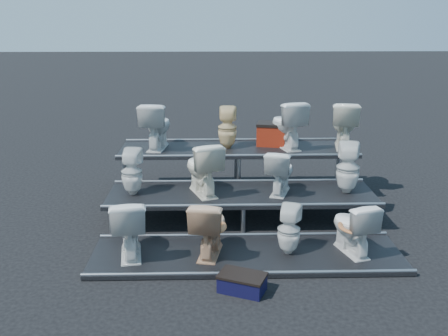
{
  "coord_description": "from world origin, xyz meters",
  "views": [
    {
      "loc": [
        -0.47,
        -7.43,
        3.14
      ],
      "look_at": [
        -0.28,
        0.1,
        0.84
      ],
      "focal_mm": 40.0,
      "sensor_mm": 36.0,
      "label": 1
    }
  ],
  "objects_px": {
    "toilet_11": "(344,124)",
    "step_stool": "(242,284)",
    "toilet_1": "(209,227)",
    "toilet_2": "(289,230)",
    "toilet_5": "(202,168)",
    "red_crate": "(271,135)",
    "toilet_8": "(156,126)",
    "toilet_4": "(132,172)",
    "toilet_10": "(287,124)",
    "toilet_0": "(129,226)",
    "toilet_9": "(227,128)",
    "toilet_7": "(348,168)",
    "toilet_3": "(352,227)",
    "toilet_6": "(280,171)"
  },
  "relations": [
    {
      "from": "toilet_5",
      "to": "step_stool",
      "type": "xyz_separation_m",
      "value": [
        0.5,
        -2.17,
        -0.79
      ]
    },
    {
      "from": "toilet_3",
      "to": "toilet_5",
      "type": "relative_size",
      "value": 0.89
    },
    {
      "from": "toilet_3",
      "to": "toilet_5",
      "type": "height_order",
      "value": "toilet_5"
    },
    {
      "from": "toilet_0",
      "to": "toilet_2",
      "type": "bearing_deg",
      "value": 171.44
    },
    {
      "from": "toilet_2",
      "to": "toilet_5",
      "type": "relative_size",
      "value": 0.81
    },
    {
      "from": "toilet_3",
      "to": "toilet_5",
      "type": "bearing_deg",
      "value": -49.47
    },
    {
      "from": "toilet_4",
      "to": "toilet_7",
      "type": "xyz_separation_m",
      "value": [
        3.38,
        0.0,
        0.04
      ]
    },
    {
      "from": "red_crate",
      "to": "toilet_5",
      "type": "bearing_deg",
      "value": -117.93
    },
    {
      "from": "toilet_4",
      "to": "toilet_8",
      "type": "xyz_separation_m",
      "value": [
        0.26,
        1.3,
        0.46
      ]
    },
    {
      "from": "toilet_2",
      "to": "toilet_4",
      "type": "distance_m",
      "value": 2.65
    },
    {
      "from": "toilet_10",
      "to": "toilet_11",
      "type": "distance_m",
      "value": 1.03
    },
    {
      "from": "toilet_8",
      "to": "toilet_11",
      "type": "distance_m",
      "value": 3.36
    },
    {
      "from": "toilet_9",
      "to": "toilet_10",
      "type": "distance_m",
      "value": 1.07
    },
    {
      "from": "toilet_8",
      "to": "toilet_4",
      "type": "bearing_deg",
      "value": 86.7
    },
    {
      "from": "toilet_0",
      "to": "toilet_8",
      "type": "bearing_deg",
      "value": -101.32
    },
    {
      "from": "toilet_1",
      "to": "toilet_5",
      "type": "bearing_deg",
      "value": -74.32
    },
    {
      "from": "toilet_0",
      "to": "step_stool",
      "type": "bearing_deg",
      "value": 140.59
    },
    {
      "from": "toilet_11",
      "to": "toilet_8",
      "type": "bearing_deg",
      "value": 10.32
    },
    {
      "from": "toilet_4",
      "to": "toilet_9",
      "type": "relative_size",
      "value": 0.97
    },
    {
      "from": "toilet_6",
      "to": "toilet_2",
      "type": "bearing_deg",
      "value": 107.34
    },
    {
      "from": "toilet_8",
      "to": "red_crate",
      "type": "distance_m",
      "value": 2.11
    },
    {
      "from": "toilet_1",
      "to": "toilet_2",
      "type": "xyz_separation_m",
      "value": [
        1.07,
        0.0,
        -0.05
      ]
    },
    {
      "from": "toilet_0",
      "to": "toilet_9",
      "type": "xyz_separation_m",
      "value": [
        1.39,
        2.6,
        0.76
      ]
    },
    {
      "from": "toilet_0",
      "to": "toilet_7",
      "type": "relative_size",
      "value": 1.02
    },
    {
      "from": "toilet_2",
      "to": "toilet_3",
      "type": "xyz_separation_m",
      "value": [
        0.86,
        0.0,
        0.03
      ]
    },
    {
      "from": "toilet_10",
      "to": "toilet_2",
      "type": "bearing_deg",
      "value": 67.19
    },
    {
      "from": "toilet_9",
      "to": "toilet_5",
      "type": "bearing_deg",
      "value": 77.3
    },
    {
      "from": "toilet_3",
      "to": "toilet_5",
      "type": "distance_m",
      "value": 2.45
    },
    {
      "from": "toilet_0",
      "to": "toilet_1",
      "type": "relative_size",
      "value": 1.04
    },
    {
      "from": "red_crate",
      "to": "step_stool",
      "type": "xyz_separation_m",
      "value": [
        -0.75,
        -3.67,
        -0.95
      ]
    },
    {
      "from": "toilet_5",
      "to": "toilet_1",
      "type": "bearing_deg",
      "value": 74.66
    },
    {
      "from": "toilet_1",
      "to": "toilet_2",
      "type": "height_order",
      "value": "toilet_1"
    },
    {
      "from": "toilet_8",
      "to": "toilet_11",
      "type": "relative_size",
      "value": 1.0
    },
    {
      "from": "toilet_1",
      "to": "toilet_6",
      "type": "xyz_separation_m",
      "value": [
        1.11,
        1.3,
        0.36
      ]
    },
    {
      "from": "toilet_0",
      "to": "toilet_6",
      "type": "relative_size",
      "value": 1.17
    },
    {
      "from": "toilet_3",
      "to": "toilet_4",
      "type": "distance_m",
      "value": 3.41
    },
    {
      "from": "toilet_2",
      "to": "toilet_6",
      "type": "xyz_separation_m",
      "value": [
        0.04,
        1.3,
        0.41
      ]
    },
    {
      "from": "toilet_2",
      "to": "toilet_7",
      "type": "xyz_separation_m",
      "value": [
        1.11,
        1.3,
        0.46
      ]
    },
    {
      "from": "toilet_6",
      "to": "toilet_7",
      "type": "bearing_deg",
      "value": -160.76
    },
    {
      "from": "step_stool",
      "to": "toilet_10",
      "type": "bearing_deg",
      "value": 96.79
    },
    {
      "from": "toilet_1",
      "to": "toilet_11",
      "type": "bearing_deg",
      "value": -122.0
    },
    {
      "from": "toilet_2",
      "to": "toilet_10",
      "type": "xyz_separation_m",
      "value": [
        0.32,
        2.6,
        0.89
      ]
    },
    {
      "from": "toilet_0",
      "to": "toilet_2",
      "type": "distance_m",
      "value": 2.14
    },
    {
      "from": "toilet_2",
      "to": "step_stool",
      "type": "xyz_separation_m",
      "value": [
        -0.68,
        -0.87,
        -0.3
      ]
    },
    {
      "from": "toilet_1",
      "to": "toilet_7",
      "type": "height_order",
      "value": "toilet_7"
    },
    {
      "from": "toilet_2",
      "to": "red_crate",
      "type": "xyz_separation_m",
      "value": [
        0.07,
        2.8,
        0.64
      ]
    },
    {
      "from": "toilet_11",
      "to": "step_stool",
      "type": "distance_m",
      "value": 4.19
    },
    {
      "from": "toilet_9",
      "to": "toilet_10",
      "type": "height_order",
      "value": "toilet_10"
    },
    {
      "from": "toilet_4",
      "to": "step_stool",
      "type": "height_order",
      "value": "toilet_4"
    },
    {
      "from": "toilet_11",
      "to": "step_stool",
      "type": "xyz_separation_m",
      "value": [
        -2.03,
        -3.47,
        -1.18
      ]
    }
  ]
}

